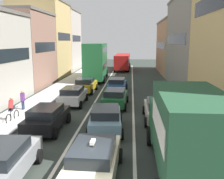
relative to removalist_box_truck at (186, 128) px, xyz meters
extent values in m
cube|color=#B9B9B9|center=(-10.40, 18.07, -1.90)|extent=(2.60, 64.00, 0.14)
cube|color=silver|center=(-5.40, 18.07, -1.97)|extent=(0.16, 60.00, 0.01)
cube|color=silver|center=(-2.00, 18.07, -1.97)|extent=(0.16, 60.00, 0.01)
cube|color=black|center=(-12.18, 11.27, 2.24)|extent=(0.02, 7.04, 1.10)
cube|color=#936B5B|center=(-15.70, 20.07, 2.30)|extent=(7.00, 8.70, 8.54)
cube|color=black|center=(-12.18, 20.07, 2.72)|extent=(0.02, 7.04, 1.10)
cube|color=#66605B|center=(-15.70, 20.07, 6.72)|extent=(7.20, 8.70, 0.30)
cube|color=tan|center=(-15.70, 28.87, 3.49)|extent=(7.00, 8.70, 10.93)
cube|color=black|center=(-12.18, 28.87, 4.04)|extent=(0.02, 7.04, 1.10)
cube|color=#66605B|center=(-15.70, 28.87, 9.10)|extent=(7.20, 8.70, 0.30)
cube|color=#B2ADA3|center=(-15.70, 37.67, 3.33)|extent=(7.00, 8.70, 10.61)
cube|color=black|center=(-12.18, 37.67, 3.86)|extent=(0.02, 7.04, 1.10)
cube|color=#66605B|center=(-15.70, 37.67, 8.79)|extent=(7.20, 8.70, 0.30)
cube|color=#9E7556|center=(6.20, 34.73, 2.27)|extent=(7.00, 14.57, 8.49)
cube|color=black|center=(2.69, 34.73, 2.70)|extent=(0.02, 11.73, 1.10)
cube|color=#66605B|center=(6.20, 34.73, 6.67)|extent=(7.20, 14.57, 0.30)
cube|color=gray|center=(6.20, 20.07, 3.09)|extent=(7.00, 14.57, 10.13)
cube|color=black|center=(2.69, 20.07, 3.60)|extent=(0.02, 11.73, 1.10)
cube|color=#1E5933|center=(0.02, 2.88, -0.54)|extent=(2.42, 2.42, 1.90)
cube|color=black|center=(0.03, 4.09, -0.16)|extent=(2.02, 0.05, 0.70)
cube|color=#234C33|center=(0.00, -0.88, 0.21)|extent=(2.44, 5.46, 2.80)
cube|color=white|center=(-1.22, -0.87, 0.49)|extent=(0.06, 4.48, 0.90)
cylinder|color=black|center=(-1.18, 2.97, -1.49)|extent=(0.31, 0.96, 0.96)
cylinder|color=black|center=(1.22, 2.96, -1.49)|extent=(0.31, 0.96, 0.96)
cube|color=beige|center=(-3.63, -0.60, -1.30)|extent=(1.93, 4.35, 0.70)
cube|color=#1E2328|center=(-3.64, -0.80, -0.74)|extent=(1.66, 2.46, 0.52)
cube|color=#F2EACC|center=(-3.64, -0.80, -0.37)|extent=(0.17, 0.44, 0.12)
cylinder|color=black|center=(-4.51, 0.89, -1.65)|extent=(0.24, 0.65, 0.64)
cylinder|color=black|center=(-2.67, 0.83, -1.65)|extent=(0.24, 0.65, 0.64)
cube|color=gray|center=(-7.14, -0.99, -1.30)|extent=(1.98, 4.37, 0.70)
cube|color=#1E2328|center=(-7.13, -1.19, -0.74)|extent=(1.69, 2.47, 0.52)
cylinder|color=black|center=(-6.28, 0.51, -1.65)|extent=(0.25, 0.65, 0.64)
cube|color=#759EB7|center=(-3.71, 4.98, -1.30)|extent=(2.08, 4.41, 0.70)
cube|color=#1E2328|center=(-3.70, 4.78, -0.74)|extent=(1.74, 2.51, 0.52)
cylinder|color=black|center=(-4.73, 6.38, -1.65)|extent=(0.26, 0.65, 0.64)
cylinder|color=black|center=(-2.89, 6.50, -1.65)|extent=(0.26, 0.65, 0.64)
cylinder|color=black|center=(-4.53, 3.46, -1.65)|extent=(0.26, 0.65, 0.64)
cylinder|color=black|center=(-2.70, 3.58, -1.65)|extent=(0.26, 0.65, 0.64)
cube|color=black|center=(-7.29, 4.88, -1.30)|extent=(1.85, 4.32, 0.70)
cube|color=#1E2328|center=(-7.29, 4.68, -0.74)|extent=(1.61, 2.43, 0.52)
cylinder|color=black|center=(-8.19, 6.35, -1.65)|extent=(0.23, 0.64, 0.64)
cylinder|color=black|center=(-6.35, 6.33, -1.65)|extent=(0.23, 0.64, 0.64)
cylinder|color=black|center=(-8.23, 3.42, -1.65)|extent=(0.23, 0.64, 0.64)
cylinder|color=black|center=(-6.39, 3.40, -1.65)|extent=(0.23, 0.64, 0.64)
cube|color=#19592D|center=(-3.50, 10.94, -1.30)|extent=(1.99, 4.38, 0.70)
cube|color=#1E2328|center=(-3.51, 10.74, -0.74)|extent=(1.69, 2.48, 0.52)
cylinder|color=black|center=(-4.35, 12.44, -1.65)|extent=(0.25, 0.65, 0.64)
cylinder|color=black|center=(-2.51, 12.36, -1.65)|extent=(0.25, 0.65, 0.64)
cylinder|color=black|center=(-4.48, 9.52, -1.65)|extent=(0.25, 0.65, 0.64)
cylinder|color=black|center=(-2.65, 9.44, -1.65)|extent=(0.25, 0.65, 0.64)
cube|color=silver|center=(-7.17, 11.48, -1.30)|extent=(1.81, 4.30, 0.70)
cube|color=#1E2328|center=(-7.17, 11.28, -0.74)|extent=(1.59, 2.41, 0.52)
cylinder|color=black|center=(-8.09, 12.94, -1.65)|extent=(0.22, 0.64, 0.64)
cylinder|color=black|center=(-6.25, 12.94, -1.65)|extent=(0.22, 0.64, 0.64)
cylinder|color=black|center=(-8.09, 10.02, -1.65)|extent=(0.22, 0.64, 0.64)
cylinder|color=black|center=(-6.25, 10.01, -1.65)|extent=(0.22, 0.64, 0.64)
cube|color=#194C8C|center=(-3.67, 17.32, -1.30)|extent=(1.95, 4.36, 0.70)
cube|color=#1E2328|center=(-3.68, 17.12, -0.74)|extent=(1.67, 2.46, 0.52)
cylinder|color=black|center=(-4.54, 18.81, -1.65)|extent=(0.24, 0.65, 0.64)
cylinder|color=black|center=(-2.70, 18.75, -1.65)|extent=(0.24, 0.65, 0.64)
cylinder|color=black|center=(-4.64, 15.89, -1.65)|extent=(0.24, 0.65, 0.64)
cylinder|color=black|center=(-2.80, 15.83, -1.65)|extent=(0.24, 0.65, 0.64)
cube|color=#B29319|center=(-7.02, 16.88, -1.30)|extent=(1.97, 4.37, 0.70)
cube|color=#1E2328|center=(-7.03, 16.68, -0.74)|extent=(1.68, 2.47, 0.52)
cylinder|color=black|center=(-7.88, 18.38, -1.65)|extent=(0.24, 0.65, 0.64)
cylinder|color=black|center=(-6.04, 18.31, -1.65)|extent=(0.24, 0.65, 0.64)
cylinder|color=black|center=(-8.00, 15.46, -1.65)|extent=(0.24, 0.65, 0.64)
cylinder|color=black|center=(-6.16, 15.38, -1.65)|extent=(0.24, 0.65, 0.64)
cube|color=beige|center=(-0.28, 7.26, -1.30)|extent=(1.81, 4.30, 0.70)
cube|color=#1E2328|center=(-0.28, 7.06, -0.74)|extent=(1.59, 2.41, 0.52)
cylinder|color=black|center=(-1.20, 8.72, -1.65)|extent=(0.22, 0.64, 0.64)
cylinder|color=black|center=(0.64, 8.72, -1.65)|extent=(0.22, 0.64, 0.64)
cylinder|color=black|center=(-1.21, 5.80, -1.65)|extent=(0.22, 0.64, 0.64)
cylinder|color=black|center=(0.63, 5.80, -1.65)|extent=(0.22, 0.64, 0.64)
cube|color=#1E6033|center=(-7.09, 26.06, -0.27)|extent=(2.90, 10.59, 2.40)
cube|color=black|center=(-7.09, 26.06, 0.09)|extent=(2.90, 9.96, 0.70)
cube|color=#1E6033|center=(-7.09, 26.06, 2.01)|extent=(2.90, 10.59, 2.16)
cube|color=black|center=(-7.09, 26.06, 2.25)|extent=(2.90, 9.96, 0.64)
cylinder|color=black|center=(-8.48, 29.79, -1.47)|extent=(0.34, 1.01, 1.00)
cylinder|color=black|center=(-5.98, 29.88, -1.47)|extent=(0.34, 1.01, 1.00)
cylinder|color=black|center=(-8.22, 22.86, -1.47)|extent=(0.34, 1.01, 1.00)
cylinder|color=black|center=(-5.72, 22.96, -1.47)|extent=(0.34, 1.01, 1.00)
cube|color=#B21919|center=(-3.83, 38.81, -0.27)|extent=(2.66, 10.54, 2.40)
cube|color=black|center=(-3.83, 38.81, 0.09)|extent=(2.68, 9.91, 0.70)
cylinder|color=black|center=(-5.02, 42.61, -1.47)|extent=(0.31, 1.00, 1.00)
cylinder|color=black|center=(-2.52, 42.57, -1.47)|extent=(0.31, 1.00, 1.00)
cylinder|color=black|center=(-5.12, 35.68, -1.47)|extent=(0.31, 1.00, 1.00)
cylinder|color=black|center=(-2.62, 35.64, -1.47)|extent=(0.31, 1.00, 1.00)
torus|color=black|center=(-10.15, 6.81, -1.63)|extent=(0.10, 0.68, 0.68)
torus|color=black|center=(-10.21, 5.77, -1.63)|extent=(0.10, 0.68, 0.68)
cylinder|color=black|center=(-10.18, 6.29, -1.13)|extent=(0.10, 0.95, 0.05)
cylinder|color=black|center=(-10.19, 6.09, -1.36)|extent=(0.04, 0.04, 0.55)
cylinder|color=black|center=(-10.16, 6.71, -1.00)|extent=(0.50, 0.06, 0.04)
cylinder|color=#232833|center=(-10.26, 6.24, -1.06)|extent=(0.16, 0.45, 0.30)
cylinder|color=#232833|center=(-10.10, 6.24, -1.06)|extent=(0.16, 0.45, 0.30)
cylinder|color=red|center=(-10.19, 6.19, -0.73)|extent=(0.33, 0.47, 0.62)
sphere|color=tan|center=(-10.18, 6.31, -0.36)|extent=(0.22, 0.22, 0.22)
cylinder|color=#262D47|center=(-10.57, 9.07, -1.56)|extent=(0.16, 0.16, 0.82)
cylinder|color=#262D47|center=(-10.57, 8.89, -1.56)|extent=(0.16, 0.16, 0.82)
cylinder|color=#66337F|center=(-10.57, 8.98, -0.85)|extent=(0.34, 0.34, 0.60)
sphere|color=tan|center=(-10.57, 8.98, -0.43)|extent=(0.24, 0.24, 0.24)
cylinder|color=#66337F|center=(-10.57, 9.20, -0.82)|extent=(0.10, 0.10, 0.55)
cylinder|color=#66337F|center=(-10.57, 8.76, -0.82)|extent=(0.10, 0.10, 0.55)
camera|label=1|loc=(-2.22, -10.06, 3.41)|focal=41.56mm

